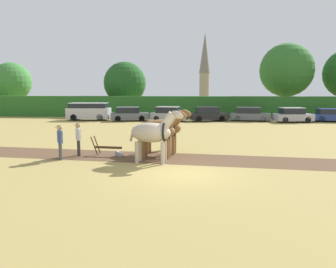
{
  "coord_description": "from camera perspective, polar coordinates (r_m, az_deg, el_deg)",
  "views": [
    {
      "loc": [
        0.63,
        -13.25,
        3.47
      ],
      "look_at": [
        -1.09,
        4.07,
        1.1
      ],
      "focal_mm": 35.0,
      "sensor_mm": 36.0,
      "label": 1
    }
  ],
  "objects": [
    {
      "name": "farmer_at_plow",
      "position": [
        17.79,
        -15.35,
        -0.43
      ],
      "size": [
        0.44,
        0.6,
        1.74
      ],
      "rotation": [
        0.0,
        0.0,
        0.51
      ],
      "color": "#38332D",
      "rests_on": "ground"
    },
    {
      "name": "parked_car_far_right",
      "position": [
        39.72,
        26.41,
        2.94
      ],
      "size": [
        3.88,
        1.97,
        1.44
      ],
      "rotation": [
        0.0,
        0.0,
        -0.04
      ],
      "color": "navy",
      "rests_on": "ground"
    },
    {
      "name": "parked_car_center",
      "position": [
        36.59,
        7.07,
        3.43
      ],
      "size": [
        4.31,
        2.37,
        1.57
      ],
      "rotation": [
        0.0,
        0.0,
        0.17
      ],
      "color": "black",
      "rests_on": "ground"
    },
    {
      "name": "church_spire",
      "position": [
        73.96,
        6.4,
        11.42
      ],
      "size": [
        2.43,
        2.43,
        15.79
      ],
      "color": "gray",
      "rests_on": "ground"
    },
    {
      "name": "tree_center_left",
      "position": [
        47.4,
        19.95,
        10.41
      ],
      "size": [
        7.1,
        7.1,
        9.6
      ],
      "color": "#4C3823",
      "rests_on": "ground"
    },
    {
      "name": "parked_car_left",
      "position": [
        36.83,
        -6.76,
        3.46
      ],
      "size": [
        4.45,
        2.6,
        1.56
      ],
      "rotation": [
        0.0,
        0.0,
        0.2
      ],
      "color": "#565B66",
      "rests_on": "ground"
    },
    {
      "name": "parked_car_center_left",
      "position": [
        36.33,
        0.16,
        3.47
      ],
      "size": [
        4.23,
        2.47,
        1.6
      ],
      "rotation": [
        0.0,
        0.0,
        -0.19
      ],
      "color": "#9E9EA8",
      "rests_on": "ground"
    },
    {
      "name": "plow",
      "position": [
        17.48,
        -10.0,
        -2.74
      ],
      "size": [
        1.75,
        0.49,
        1.13
      ],
      "rotation": [
        0.0,
        0.0,
        -0.09
      ],
      "color": "#4C331E",
      "rests_on": "ground"
    },
    {
      "name": "parked_car_center_right",
      "position": [
        37.48,
        13.99,
        3.34
      ],
      "size": [
        4.44,
        2.22,
        1.55
      ],
      "rotation": [
        0.0,
        0.0,
        -0.11
      ],
      "color": "#565B66",
      "rests_on": "ground"
    },
    {
      "name": "farmer_beside_team",
      "position": [
        19.15,
        0.93,
        0.34
      ],
      "size": [
        0.28,
        0.68,
        1.72
      ],
      "rotation": [
        0.0,
        0.0,
        -0.16
      ],
      "color": "#4C4C4C",
      "rests_on": "ground"
    },
    {
      "name": "parked_car_right",
      "position": [
        37.49,
        20.92,
        3.08
      ],
      "size": [
        4.09,
        2.32,
        1.57
      ],
      "rotation": [
        0.0,
        0.0,
        0.14
      ],
      "color": "#A8A8B2",
      "rests_on": "ground"
    },
    {
      "name": "ground_plane",
      "position": [
        13.72,
        2.87,
        -6.91
      ],
      "size": [
        240.0,
        240.0,
        0.0
      ],
      "primitive_type": "plane",
      "color": "#998447"
    },
    {
      "name": "hedgerow",
      "position": [
        41.05,
        4.79,
        4.72
      ],
      "size": [
        67.23,
        1.42,
        2.65
      ],
      "primitive_type": "cube",
      "color": "#286023",
      "rests_on": "ground"
    },
    {
      "name": "draft_horse_lead_right",
      "position": [
        16.58,
        -1.64,
        0.52
      ],
      "size": [
        2.7,
        1.04,
        2.5
      ],
      "rotation": [
        0.0,
        0.0,
        -0.09
      ],
      "color": "brown",
      "rests_on": "ground"
    },
    {
      "name": "tree_far_left",
      "position": [
        53.45,
        -25.56,
        8.21
      ],
      "size": [
        5.57,
        5.57,
        7.4
      ],
      "color": "brown",
      "rests_on": "ground"
    },
    {
      "name": "draft_horse_lead_left",
      "position": [
        15.44,
        -2.59,
        0.28
      ],
      "size": [
        2.67,
        1.15,
        2.58
      ],
      "rotation": [
        0.0,
        0.0,
        -0.09
      ],
      "color": "#B2A38E",
      "rests_on": "ground"
    },
    {
      "name": "tree_left",
      "position": [
        46.64,
        -7.51,
        8.79
      ],
      "size": [
        5.88,
        5.88,
        7.31
      ],
      "color": "brown",
      "rests_on": "ground"
    },
    {
      "name": "plowed_furrow_strip",
      "position": [
        18.69,
        -17.91,
        -3.32
      ],
      "size": [
        34.99,
        5.86,
        0.01
      ],
      "primitive_type": "cube",
      "rotation": [
        0.0,
        0.0,
        -0.09
      ],
      "color": "brown",
      "rests_on": "ground"
    },
    {
      "name": "farmer_onlooker_left",
      "position": [
        17.04,
        -18.3,
        -0.88
      ],
      "size": [
        0.44,
        0.59,
        1.75
      ],
      "rotation": [
        0.0,
        0.0,
        0.55
      ],
      "color": "#4C4C4C",
      "rests_on": "ground"
    },
    {
      "name": "parked_van",
      "position": [
        38.38,
        -13.63,
        3.89
      ],
      "size": [
        4.86,
        2.27,
        1.98
      ],
      "rotation": [
        0.0,
        0.0,
        0.06
      ],
      "color": "#BCBCC1",
      "rests_on": "ground"
    },
    {
      "name": "draft_horse_trail_left",
      "position": [
        17.71,
        -0.84,
        1.1
      ],
      "size": [
        2.9,
        1.15,
        2.51
      ],
      "rotation": [
        0.0,
        0.0,
        -0.09
      ],
      "color": "brown",
      "rests_on": "ground"
    }
  ]
}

